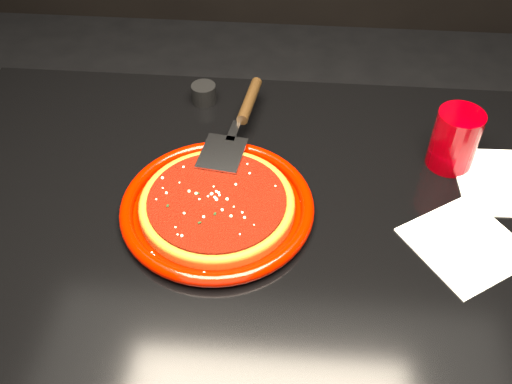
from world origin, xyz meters
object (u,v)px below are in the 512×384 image
table (266,345)px  pizza_server (238,123)px  ramekin (204,93)px  cup (455,140)px  plate (217,207)px

table → pizza_server: pizza_server is taller
ramekin → cup: bearing=-17.9°
plate → cup: cup is taller
cup → ramekin: cup is taller
table → plate: bearing=166.5°
table → ramekin: 0.53m
table → ramekin: bearing=115.2°
table → plate: (-0.08, 0.02, 0.39)m
pizza_server → ramekin: bearing=132.8°
plate → cup: size_ratio=2.88×
cup → ramekin: 0.48m
cup → ramekin: bearing=162.1°
pizza_server → cup: (0.37, -0.03, 0.01)m
ramekin → plate: bearing=-77.6°
cup → pizza_server: bearing=175.2°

